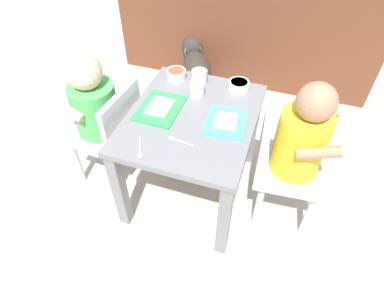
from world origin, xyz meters
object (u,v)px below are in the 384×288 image
(dog, at_px, (196,66))
(food_tray_right, at_px, (226,122))
(veggie_bowl_near, at_px, (239,85))
(water_cup_right, at_px, (199,78))
(dining_table, at_px, (192,131))
(food_tray_left, at_px, (160,108))
(cereal_bowl_left_side, at_px, (176,74))
(spoon_by_right_tray, at_px, (140,150))
(water_cup_left, at_px, (197,90))
(seated_child_left, at_px, (97,108))
(seated_child_right, at_px, (298,142))
(spoon_by_left_tray, at_px, (178,141))

(dog, relative_size, food_tray_right, 2.56)
(veggie_bowl_near, bearing_deg, water_cup_right, -176.26)
(dog, bearing_deg, dining_table, -73.11)
(food_tray_left, height_order, cereal_bowl_left_side, cereal_bowl_left_side)
(dining_table, xyz_separation_m, water_cup_right, (-0.04, 0.22, 0.11))
(veggie_bowl_near, bearing_deg, spoon_by_right_tray, -117.02)
(water_cup_left, bearing_deg, dog, 108.40)
(food_tray_right, distance_m, water_cup_left, 0.20)
(seated_child_left, distance_m, veggie_bowl_near, 0.60)
(food_tray_left, height_order, water_cup_right, water_cup_right)
(veggie_bowl_near, bearing_deg, seated_child_right, -39.12)
(dining_table, bearing_deg, water_cup_right, 100.62)
(food_tray_right, height_order, spoon_by_left_tray, food_tray_right)
(seated_child_right, relative_size, spoon_by_left_tray, 6.72)
(seated_child_right, bearing_deg, food_tray_left, -179.05)
(dining_table, height_order, food_tray_left, food_tray_left)
(dining_table, distance_m, seated_child_left, 0.41)
(dog, xyz_separation_m, water_cup_left, (0.21, -0.62, 0.28))
(food_tray_right, relative_size, cereal_bowl_left_side, 2.15)
(dining_table, xyz_separation_m, spoon_by_left_tray, (0.00, -0.15, 0.08))
(seated_child_right, distance_m, cereal_bowl_left_side, 0.60)
(food_tray_left, bearing_deg, food_tray_right, -0.00)
(food_tray_right, bearing_deg, water_cup_left, 139.96)
(spoon_by_right_tray, bearing_deg, water_cup_right, 81.61)
(food_tray_left, bearing_deg, water_cup_right, 67.27)
(dining_table, distance_m, water_cup_right, 0.25)
(seated_child_left, bearing_deg, food_tray_right, 3.84)
(water_cup_left, bearing_deg, seated_child_left, -156.47)
(dog, xyz_separation_m, food_tray_right, (0.36, -0.75, 0.26))
(spoon_by_right_tray, bearing_deg, food_tray_left, 96.04)
(water_cup_right, relative_size, spoon_by_right_tray, 0.70)
(dining_table, xyz_separation_m, cereal_bowl_left_side, (-0.15, 0.23, 0.10))
(food_tray_right, xyz_separation_m, water_cup_right, (-0.18, 0.22, 0.02))
(water_cup_right, bearing_deg, dining_table, -79.38)
(seated_child_right, xyz_separation_m, water_cup_right, (-0.45, 0.21, 0.05))
(seated_child_right, distance_m, food_tray_right, 0.27)
(seated_child_left, bearing_deg, cereal_bowl_left_side, 45.61)
(seated_child_left, bearing_deg, water_cup_left, 23.53)
(seated_child_right, bearing_deg, veggie_bowl_near, 140.88)
(spoon_by_left_tray, bearing_deg, water_cup_right, 96.35)
(cereal_bowl_left_side, height_order, veggie_bowl_near, cereal_bowl_left_side)
(food_tray_right, bearing_deg, water_cup_right, 128.44)
(dining_table, xyz_separation_m, dog, (-0.23, 0.75, -0.17))
(seated_child_left, relative_size, spoon_by_left_tray, 6.44)
(spoon_by_right_tray, bearing_deg, dog, 96.89)
(water_cup_right, bearing_deg, cereal_bowl_left_side, 177.96)
(cereal_bowl_left_side, xyz_separation_m, spoon_by_left_tray, (0.15, -0.38, -0.02))
(dining_table, height_order, cereal_bowl_left_side, cereal_bowl_left_side)
(food_tray_right, bearing_deg, spoon_by_right_tray, -135.74)
(dining_table, bearing_deg, food_tray_left, -179.93)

